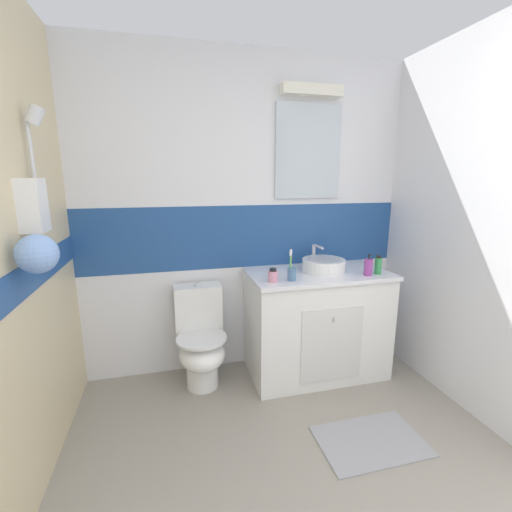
% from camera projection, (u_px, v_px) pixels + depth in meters
% --- Properties ---
extents(ground_plane, '(3.20, 3.48, 0.04)m').
position_uv_depth(ground_plane, '(298.00, 472.00, 1.90)').
color(ground_plane, gray).
extents(wall_back_tiled, '(3.20, 0.20, 2.50)m').
position_uv_depth(wall_back_tiled, '(247.00, 216.00, 2.80)').
color(wall_back_tiled, white).
rests_on(wall_back_tiled, ground_plane).
extents(vanity_cabinet, '(1.09, 0.60, 0.85)m').
position_uv_depth(vanity_cabinet, '(316.00, 322.00, 2.78)').
color(vanity_cabinet, white).
rests_on(vanity_cabinet, ground_plane).
extents(sink_basin, '(0.33, 0.38, 0.19)m').
position_uv_depth(sink_basin, '(323.00, 265.00, 2.69)').
color(sink_basin, white).
rests_on(sink_basin, vanity_cabinet).
extents(toilet, '(0.37, 0.50, 0.77)m').
position_uv_depth(toilet, '(201.00, 341.00, 2.62)').
color(toilet, white).
rests_on(toilet, ground_plane).
extents(toothbrush_cup, '(0.06, 0.06, 0.22)m').
position_uv_depth(toothbrush_cup, '(292.00, 273.00, 2.44)').
color(toothbrush_cup, '#4C7299').
rests_on(toothbrush_cup, vanity_cabinet).
extents(soap_dispenser, '(0.06, 0.06, 0.17)m').
position_uv_depth(soap_dispenser, '(368.00, 267.00, 2.57)').
color(soap_dispenser, '#993F99').
rests_on(soap_dispenser, vanity_cabinet).
extents(hair_gel_jar, '(0.07, 0.07, 0.10)m').
position_uv_depth(hair_gel_jar, '(273.00, 276.00, 2.42)').
color(hair_gel_jar, pink).
rests_on(hair_gel_jar, vanity_cabinet).
extents(deodorant_spray_can, '(0.05, 0.05, 0.15)m').
position_uv_depth(deodorant_spray_can, '(378.00, 265.00, 2.61)').
color(deodorant_spray_can, green).
rests_on(deodorant_spray_can, vanity_cabinet).
extents(bath_mat, '(0.63, 0.41, 0.01)m').
position_uv_depth(bath_mat, '(371.00, 441.00, 2.09)').
color(bath_mat, '#99999E').
rests_on(bath_mat, ground_plane).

